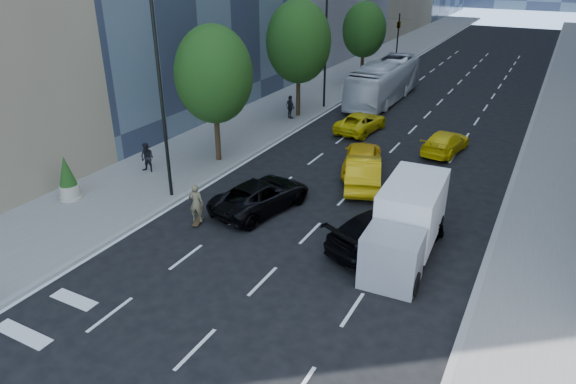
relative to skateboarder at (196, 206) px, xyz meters
The scene contains 21 objects.
ground 4.58m from the skateboarder, 33.04° to the right, with size 160.00×160.00×0.00m, color black.
sidewalk_left 28.05m from the skateboarder, 100.75° to the left, with size 6.00×120.00×0.15m, color slate.
sidewalk_right 30.81m from the skateboarder, 63.45° to the left, with size 4.00×120.00×0.15m, color slate.
lamp_near 5.76m from the skateboarder, 148.76° to the left, with size 2.13×0.22×10.00m.
lamp_far 20.32m from the skateboarder, 97.44° to the left, with size 2.13×0.22×10.00m.
tree_near 8.45m from the skateboarder, 117.66° to the left, with size 4.20×4.20×7.46m.
tree_mid 17.47m from the skateboarder, 101.72° to the left, with size 4.50×4.50×7.99m.
tree_far 29.98m from the skateboarder, 96.62° to the left, with size 3.90×3.90×6.92m.
traffic_signal 37.79m from the skateboarder, 94.01° to the left, with size 2.48×0.53×5.20m.
skateboarder is the anchor object (origin of this frame).
black_sedan_lincoln 3.11m from the skateboarder, 55.26° to the left, with size 2.36×5.12×1.42m, color black.
black_sedan_mercedes 8.21m from the skateboarder, 13.95° to the left, with size 2.25×5.53×1.60m, color black.
taxi_a 10.01m from the skateboarder, 64.75° to the left, with size 1.95×4.84×1.65m, color #E4AE0C.
taxi_b 8.86m from the skateboarder, 55.87° to the left, with size 1.70×4.88×1.61m, color #D1A20B.
taxi_c 15.65m from the skateboarder, 83.51° to the left, with size 2.13×4.62×1.28m, color #D2BD0B.
taxi_d 16.08m from the skateboarder, 61.75° to the left, with size 1.80×4.42×1.28m, color yellow.
city_bus 23.80m from the skateboarder, 88.63° to the left, with size 2.63×11.25×3.14m, color white.
box_truck 8.96m from the skateboarder, 11.70° to the left, with size 2.41×5.94×2.79m.
pedestrian_a 6.63m from the skateboarder, 150.09° to the left, with size 0.77×0.60×1.59m, color black.
pedestrian_b 15.95m from the skateboarder, 102.85° to the left, with size 0.97×0.40×1.66m, color black.
planter_shrub 6.81m from the skateboarder, behind, with size 0.90×0.90×2.16m.
Camera 1 is at (9.09, -13.30, 10.84)m, focal length 32.00 mm.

